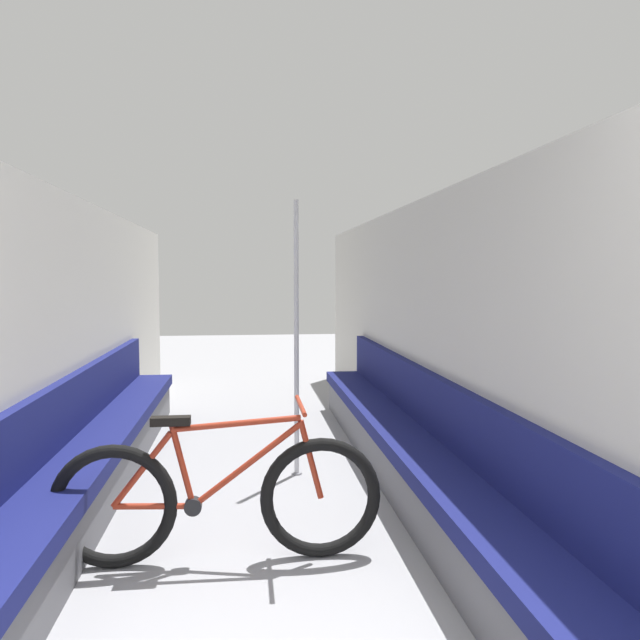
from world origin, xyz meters
TOP-DOWN VIEW (x-y plane):
  - wall_left at (-1.32, 3.36)m, footprint 0.10×9.92m
  - wall_right at (1.32, 3.36)m, footprint 0.10×9.92m
  - bench_seat_row_left at (-1.08, 3.30)m, footprint 0.42×5.67m
  - bench_seat_row_right at (1.08, 3.30)m, footprint 0.42×5.67m
  - bicycle at (-0.20, 2.47)m, footprint 1.71×0.46m
  - grab_pole_near at (0.33, 3.87)m, footprint 0.08×0.08m

SIDE VIEW (x-z plane):
  - bench_seat_row_left at x=-1.08m, z-range -0.13..0.69m
  - bench_seat_row_right at x=1.08m, z-range -0.13..0.69m
  - bicycle at x=-0.20m, z-range -0.08..0.76m
  - grab_pole_near at x=0.33m, z-range -0.03..2.03m
  - wall_left at x=-1.32m, z-range 0.00..2.08m
  - wall_right at x=1.32m, z-range 0.00..2.08m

